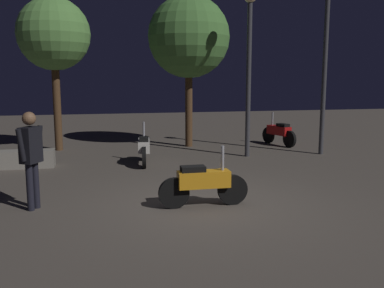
% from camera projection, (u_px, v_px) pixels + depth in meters
% --- Properties ---
extents(ground_plane, '(40.00, 40.00, 0.00)m').
position_uv_depth(ground_plane, '(204.00, 205.00, 8.00)').
color(ground_plane, '#4C443D').
extents(motorcycle_orange_foreground, '(1.66, 0.30, 1.11)m').
position_uv_depth(motorcycle_orange_foreground, '(203.00, 183.00, 7.86)').
color(motorcycle_orange_foreground, black).
rests_on(motorcycle_orange_foreground, ground_plane).
extents(motorcycle_white_parked_left, '(0.40, 1.66, 1.11)m').
position_uv_depth(motorcycle_white_parked_left, '(144.00, 148.00, 11.65)').
color(motorcycle_white_parked_left, black).
rests_on(motorcycle_white_parked_left, ground_plane).
extents(motorcycle_red_parked_right, '(0.57, 1.62, 1.11)m').
position_uv_depth(motorcycle_red_parked_right, '(279.00, 132.00, 14.83)').
color(motorcycle_red_parked_right, black).
rests_on(motorcycle_red_parked_right, ground_plane).
extents(person_rider_beside, '(0.42, 0.62, 1.75)m').
position_uv_depth(person_rider_beside, '(31.00, 151.00, 7.59)').
color(person_rider_beside, black).
rests_on(person_rider_beside, ground_plane).
extents(streetlamp_near, '(0.36, 0.36, 5.40)m').
position_uv_depth(streetlamp_near, '(326.00, 40.00, 12.67)').
color(streetlamp_near, '#38383D').
rests_on(streetlamp_near, ground_plane).
extents(streetlamp_far, '(0.36, 0.36, 4.74)m').
position_uv_depth(streetlamp_far, '(249.00, 52.00, 12.35)').
color(streetlamp_far, '#38383D').
rests_on(streetlamp_far, ground_plane).
extents(tree_left_bg, '(2.67, 2.67, 4.95)m').
position_uv_depth(tree_left_bg, '(189.00, 37.00, 14.09)').
color(tree_left_bg, '#4C331E').
rests_on(tree_left_bg, ground_plane).
extents(tree_center_bg, '(2.23, 2.23, 4.75)m').
position_uv_depth(tree_center_bg, '(54.00, 35.00, 13.34)').
color(tree_center_bg, '#4C331E').
rests_on(tree_center_bg, ground_plane).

